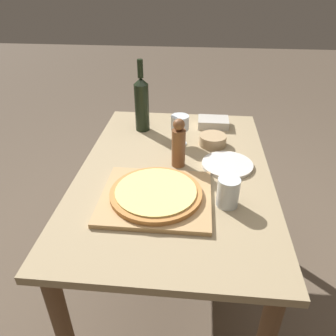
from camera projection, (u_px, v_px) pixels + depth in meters
name	position (u px, v px, depth m)	size (l,w,h in m)	color
ground_plane	(173.00, 286.00, 1.77)	(12.00, 12.00, 0.00)	brown
dining_table	(174.00, 191.00, 1.44)	(0.79, 1.20, 0.75)	#9E8966
cutting_board	(156.00, 197.00, 1.20)	(0.40, 0.36, 0.02)	tan
pizza	(156.00, 193.00, 1.19)	(0.34, 0.34, 0.02)	#BC7A3D
wine_bottle	(142.00, 103.00, 1.63)	(0.07, 0.07, 0.36)	black
pepper_mill	(179.00, 144.00, 1.35)	(0.06, 0.06, 0.21)	brown
wine_glass	(180.00, 124.00, 1.52)	(0.08, 0.08, 0.14)	silver
small_bowl	(213.00, 140.00, 1.55)	(0.13, 0.13, 0.05)	tan
drinking_tumbler	(228.00, 192.00, 1.15)	(0.08, 0.08, 0.11)	silver
dinner_plate	(227.00, 165.00, 1.39)	(0.22, 0.22, 0.01)	silver
food_container	(213.00, 122.00, 1.73)	(0.16, 0.11, 0.04)	#BCB7AD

